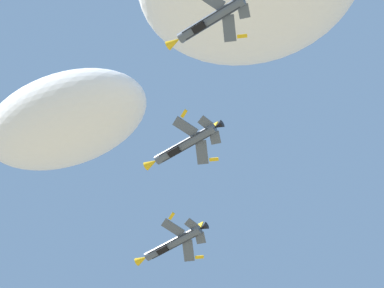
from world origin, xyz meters
TOP-DOWN VIEW (x-y plane):
  - cloud_near_formation at (-86.95, 112.17)m, footprint 45.16×25.58m
  - fighter_jet_left_wing at (-51.87, 103.71)m, footprint 15.83×9.96m
  - fighter_jet_right_wing at (-41.19, 83.55)m, footprint 15.83×9.94m
  - fighter_jet_left_outer at (-28.58, 63.35)m, footprint 15.83×9.84m

SIDE VIEW (x-z plane):
  - fighter_jet_right_wing at x=-41.19m, z-range 128.46..133.25m
  - fighter_jet_left_wing at x=-51.87m, z-range 128.70..133.48m
  - fighter_jet_left_outer at x=-28.58m, z-range 129.21..134.14m
  - cloud_near_formation at x=-86.95m, z-range 192.15..212.38m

